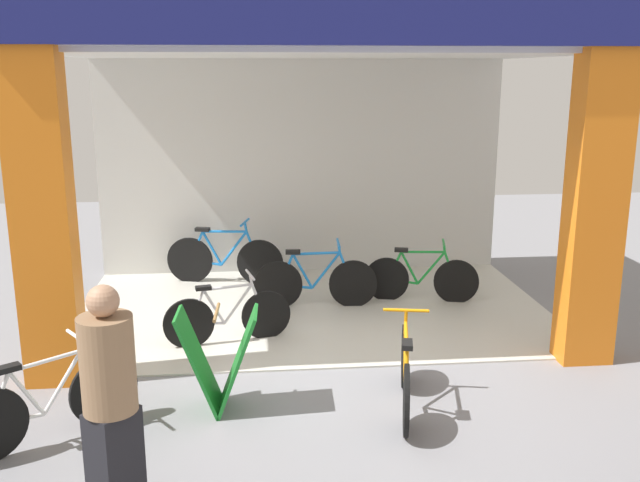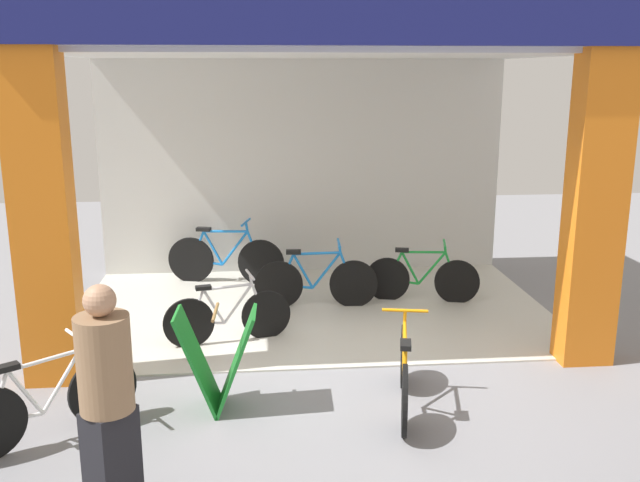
# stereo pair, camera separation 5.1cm
# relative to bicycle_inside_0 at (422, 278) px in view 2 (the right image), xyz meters

# --- Properties ---
(ground_plane) EXTENTS (20.02, 20.02, 0.00)m
(ground_plane) POSITION_rel_bicycle_inside_0_xyz_m (-1.47, -2.07, -0.33)
(ground_plane) COLOR gray
(ground_plane) RESTS_ON ground
(shop_facade) EXTENTS (6.21, 4.08, 4.02)m
(shop_facade) POSITION_rel_bicycle_inside_0_xyz_m (-1.47, -0.17, 1.82)
(shop_facade) COLOR beige
(shop_facade) RESTS_ON ground
(bicycle_inside_0) EXTENTS (1.49, 0.45, 0.83)m
(bicycle_inside_0) POSITION_rel_bicycle_inside_0_xyz_m (0.00, 0.00, 0.00)
(bicycle_inside_0) COLOR black
(bicycle_inside_0) RESTS_ON ground
(bicycle_inside_1) EXTENTS (1.43, 0.43, 0.80)m
(bicycle_inside_1) POSITION_rel_bicycle_inside_0_xyz_m (-2.53, -1.23, -0.01)
(bicycle_inside_1) COLOR black
(bicycle_inside_1) RESTS_ON ground
(bicycle_inside_2) EXTENTS (1.68, 0.52, 0.94)m
(bicycle_inside_2) POSITION_rel_bicycle_inside_0_xyz_m (-2.64, 1.08, 0.04)
(bicycle_inside_2) COLOR black
(bicycle_inside_2) RESTS_ON ground
(bicycle_inside_3) EXTENTS (1.61, 0.44, 0.88)m
(bicycle_inside_3) POSITION_rel_bicycle_inside_0_xyz_m (-1.43, -0.10, 0.02)
(bicycle_inside_3) COLOR black
(bicycle_inside_3) RESTS_ON ground
(bicycle_parked_0) EXTENTS (0.44, 1.55, 0.86)m
(bicycle_parked_0) POSITION_rel_bicycle_inside_0_xyz_m (-0.87, -2.98, 0.01)
(bicycle_parked_0) COLOR black
(bicycle_parked_0) RESTS_ON ground
(bicycle_parked_1) EXTENTS (1.31, 0.95, 0.87)m
(bicycle_parked_1) POSITION_rel_bicycle_inside_0_xyz_m (-3.94, -3.28, 0.01)
(bicycle_parked_1) COLOR black
(bicycle_parked_1) RESTS_ON ground
(sandwich_board_sign) EXTENTS (0.74, 0.50, 0.96)m
(sandwich_board_sign) POSITION_rel_bicycle_inside_0_xyz_m (-2.56, -2.84, 0.14)
(sandwich_board_sign) COLOR #197226
(sandwich_board_sign) RESTS_ON ground
(pedestrian_2) EXTENTS (0.50, 0.50, 1.72)m
(pedestrian_2) POSITION_rel_bicycle_inside_0_xyz_m (-3.18, -4.48, 0.56)
(pedestrian_2) COLOR black
(pedestrian_2) RESTS_ON ground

